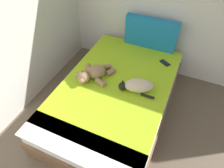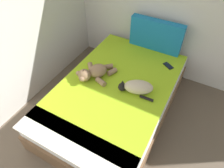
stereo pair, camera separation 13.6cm
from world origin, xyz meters
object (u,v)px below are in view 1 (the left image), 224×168
object	(u,v)px
teddy_bear	(93,73)
bed	(115,98)
patterned_cushion	(151,33)
cell_phone	(165,63)
cat	(137,86)

from	to	relation	value
teddy_bear	bed	bearing A→B (deg)	-1.41
patterned_cushion	bed	bearing A→B (deg)	-97.99
teddy_bear	cell_phone	xyz separation A→B (m)	(0.77, 0.66, -0.07)
bed	teddy_bear	world-z (taller)	teddy_bear
patterned_cushion	cat	distance (m)	0.96
patterned_cushion	teddy_bear	distance (m)	1.07
cat	bed	bearing A→B (deg)	-173.75
bed	cell_phone	distance (m)	0.85
patterned_cushion	cat	world-z (taller)	patterned_cushion
bed	cell_phone	xyz separation A→B (m)	(0.46, 0.67, 0.25)
cat	cell_phone	bearing A→B (deg)	73.36
teddy_bear	patterned_cushion	bearing A→B (deg)	65.00
patterned_cushion	cell_phone	bearing A→B (deg)	-43.03
bed	cell_phone	bearing A→B (deg)	55.71
cat	cell_phone	size ratio (longest dim) A/B	2.71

